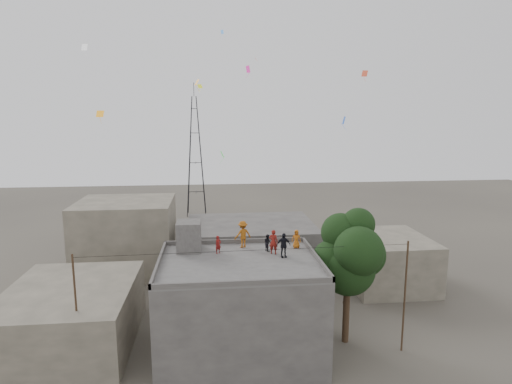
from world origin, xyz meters
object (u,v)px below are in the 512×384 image
at_px(transmission_tower, 195,156).
at_px(person_red_adult, 273,242).
at_px(stair_head_box, 189,236).
at_px(tree, 350,255).
at_px(person_dark_adult, 283,245).

xyz_separation_m(transmission_tower, person_red_adult, (6.35, -38.72, -2.15)).
distance_m(stair_head_box, person_red_adult, 5.71).
xyz_separation_m(stair_head_box, transmission_tower, (-0.80, 37.40, 1.97)).
xyz_separation_m(tree, transmission_tower, (-11.37, 39.40, 2.97)).
bearing_deg(tree, stair_head_box, 169.26).
height_order(tree, transmission_tower, transmission_tower).
bearing_deg(transmission_tower, stair_head_box, -88.77).
distance_m(transmission_tower, person_red_adult, 39.29).
bearing_deg(stair_head_box, person_red_adult, -13.35).
bearing_deg(person_red_adult, tree, -166.15).
distance_m(tree, person_dark_adult, 4.54).
height_order(tree, person_dark_adult, tree).
bearing_deg(transmission_tower, person_red_adult, -80.68).
relative_size(person_red_adult, person_dark_adult, 1.02).
bearing_deg(stair_head_box, transmission_tower, 91.23).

